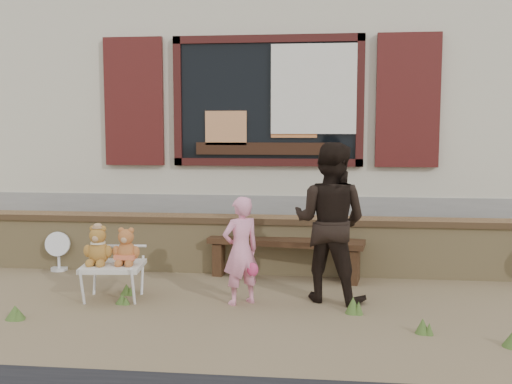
# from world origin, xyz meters

# --- Properties ---
(ground) EXTENTS (80.00, 80.00, 0.00)m
(ground) POSITION_xyz_m (0.00, 0.00, 0.00)
(ground) COLOR #776444
(ground) RESTS_ON ground
(shopfront) EXTENTS (8.04, 5.13, 4.00)m
(shopfront) POSITION_xyz_m (0.00, 4.49, 2.00)
(shopfront) COLOR #BFB79B
(shopfront) RESTS_ON ground
(brick_wall) EXTENTS (7.10, 0.36, 0.67)m
(brick_wall) POSITION_xyz_m (0.00, 1.00, 0.34)
(brick_wall) COLOR tan
(brick_wall) RESTS_ON ground
(bench) EXTENTS (1.80, 0.62, 0.45)m
(bench) POSITION_xyz_m (0.32, 0.76, 0.33)
(bench) COLOR #311E11
(bench) RESTS_ON ground
(folding_chair) EXTENTS (0.63, 0.57, 0.36)m
(folding_chair) POSITION_xyz_m (-1.34, -0.29, 0.32)
(folding_chair) COLOR beige
(folding_chair) RESTS_ON ground
(teddy_bear_left) EXTENTS (0.32, 0.28, 0.40)m
(teddy_bear_left) POSITION_xyz_m (-1.48, -0.30, 0.56)
(teddy_bear_left) COLOR brown
(teddy_bear_left) RESTS_ON folding_chair
(teddy_bear_right) EXTENTS (0.30, 0.27, 0.38)m
(teddy_bear_right) POSITION_xyz_m (-1.20, -0.27, 0.55)
(teddy_bear_right) COLOR #945529
(teddy_bear_right) RESTS_ON folding_chair
(child) EXTENTS (0.46, 0.43, 1.05)m
(child) POSITION_xyz_m (-0.05, -0.30, 0.53)
(child) COLOR pink
(child) RESTS_ON ground
(adult) EXTENTS (0.92, 0.82, 1.57)m
(adult) POSITION_xyz_m (0.81, -0.06, 0.79)
(adult) COLOR black
(adult) RESTS_ON ground
(fan_left) EXTENTS (0.30, 0.20, 0.47)m
(fan_left) POSITION_xyz_m (-2.40, 0.80, 0.24)
(fan_left) COLOR silver
(fan_left) RESTS_ON ground
(grass_tufts) EXTENTS (4.95, 1.24, 0.16)m
(grass_tufts) POSITION_xyz_m (0.47, -0.72, 0.06)
(grass_tufts) COLOR #425F26
(grass_tufts) RESTS_ON ground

